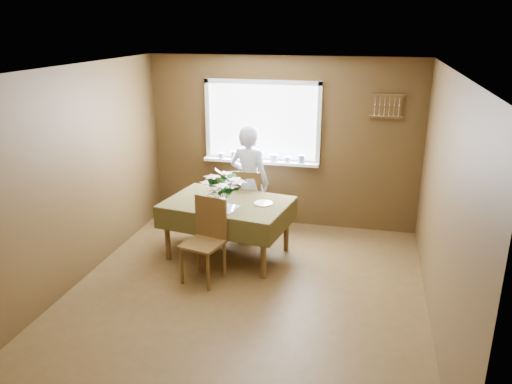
% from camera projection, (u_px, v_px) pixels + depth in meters
% --- Properties ---
extents(floor, '(4.50, 4.50, 0.00)m').
position_uv_depth(floor, '(245.00, 294.00, 5.67)').
color(floor, '#4F381B').
rests_on(floor, ground).
extents(ceiling, '(4.50, 4.50, 0.00)m').
position_uv_depth(ceiling, '(243.00, 69.00, 4.86)').
color(ceiling, white).
rests_on(ceiling, wall_back).
extents(wall_back, '(4.00, 0.00, 4.00)m').
position_uv_depth(wall_back, '(282.00, 143.00, 7.34)').
color(wall_back, brown).
rests_on(wall_back, floor).
extents(wall_front, '(4.00, 0.00, 4.00)m').
position_uv_depth(wall_front, '(156.00, 299.00, 3.19)').
color(wall_front, brown).
rests_on(wall_front, floor).
extents(wall_left, '(0.00, 4.50, 4.50)m').
position_uv_depth(wall_left, '(75.00, 178.00, 5.70)').
color(wall_left, brown).
rests_on(wall_left, floor).
extents(wall_right, '(0.00, 4.50, 4.50)m').
position_uv_depth(wall_right, '(444.00, 205.00, 4.83)').
color(wall_right, brown).
rests_on(wall_right, floor).
extents(window_assembly, '(1.72, 0.20, 1.22)m').
position_uv_depth(window_assembly, '(262.00, 137.00, 7.32)').
color(window_assembly, white).
rests_on(window_assembly, wall_back).
extents(spoon_rack, '(0.44, 0.05, 0.33)m').
position_uv_depth(spoon_rack, '(387.00, 106.00, 6.80)').
color(spoon_rack, brown).
rests_on(spoon_rack, wall_back).
extents(dining_table, '(1.71, 1.30, 0.76)m').
position_uv_depth(dining_table, '(227.00, 208.00, 6.42)').
color(dining_table, brown).
rests_on(dining_table, floor).
extents(chair_far, '(0.42, 0.42, 0.97)m').
position_uv_depth(chair_far, '(248.00, 200.00, 7.13)').
color(chair_far, brown).
rests_on(chair_far, floor).
extents(chair_near, '(0.52, 0.52, 1.00)m').
position_uv_depth(chair_near, '(206.00, 236.00, 5.89)').
color(chair_near, brown).
rests_on(chair_near, floor).
extents(seated_woman, '(0.67, 0.52, 1.62)m').
position_uv_depth(seated_woman, '(249.00, 182.00, 7.01)').
color(seated_woman, white).
rests_on(seated_woman, floor).
extents(flower_bouquet, '(0.50, 0.50, 0.42)m').
position_uv_depth(flower_bouquet, '(223.00, 187.00, 6.08)').
color(flower_bouquet, white).
rests_on(flower_bouquet, dining_table).
extents(side_plate, '(0.30, 0.30, 0.01)m').
position_uv_depth(side_plate, '(263.00, 203.00, 6.31)').
color(side_plate, white).
rests_on(side_plate, dining_table).
extents(table_knife, '(0.06, 0.24, 0.00)m').
position_uv_depth(table_knife, '(233.00, 208.00, 6.14)').
color(table_knife, silver).
rests_on(table_knife, dining_table).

